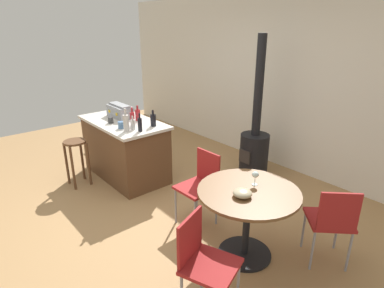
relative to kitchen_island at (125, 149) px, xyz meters
The scene contains 20 objects.
ground_plane 1.25m from the kitchen_island, 18.73° to the right, with size 8.80×8.80×0.00m, color #A37A4C.
back_wall 2.63m from the kitchen_island, 63.45° to the left, with size 8.00×0.10×2.70m, color silver.
kitchen_island is the anchor object (origin of this frame).
wooden_stool 0.71m from the kitchen_island, 105.71° to the right, with size 0.31×0.31×0.68m.
dining_table 2.43m from the kitchen_island, ahead, with size 0.99×0.99×0.75m.
folding_chair_near 1.69m from the kitchen_island, ahead, with size 0.41×0.41×0.88m.
folding_chair_far 2.77m from the kitchen_island, 16.72° to the right, with size 0.52×0.52×0.87m.
folding_chair_left 3.08m from the kitchen_island, ahead, with size 0.57×0.57×0.86m.
wood_stove 1.99m from the kitchen_island, 50.61° to the left, with size 0.44×0.45×2.13m.
toolbox 0.58m from the kitchen_island, 161.10° to the left, with size 0.46×0.24×0.20m.
bottle_0 0.57m from the kitchen_island, 56.56° to the left, with size 0.08×0.08×0.23m.
bottle_1 0.80m from the kitchen_island, ahead, with size 0.06×0.06×0.25m.
bottle_2 0.70m from the kitchen_island, 12.24° to the right, with size 0.06×0.06×0.19m.
bottle_3 0.76m from the kitchen_island, 21.73° to the left, with size 0.08×0.08×0.23m.
bottle_4 0.76m from the kitchen_island, 23.73° to the right, with size 0.08×0.08×0.31m.
bottle_5 0.63m from the kitchen_island, ahead, with size 0.06×0.06×0.27m.
cup_0 0.52m from the kitchen_island, 94.72° to the right, with size 0.12×0.08×0.09m.
cup_1 0.61m from the kitchen_island, 32.29° to the right, with size 0.13×0.09×0.10m.
wine_glass 2.43m from the kitchen_island, ahead, with size 0.07×0.07×0.14m.
serving_bowl 2.49m from the kitchen_island, ahead, with size 0.18×0.18×0.07m, color tan.
Camera 1 is at (3.05, -1.82, 2.26)m, focal length 30.15 mm.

